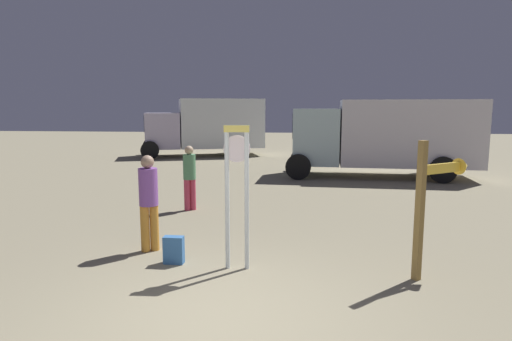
{
  "coord_description": "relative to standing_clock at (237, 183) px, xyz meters",
  "views": [
    {
      "loc": [
        0.96,
        -4.67,
        2.5
      ],
      "look_at": [
        -0.02,
        4.27,
        1.2
      ],
      "focal_mm": 30.23,
      "sensor_mm": 36.0,
      "label": 1
    }
  ],
  "objects": [
    {
      "name": "person_near_clock",
      "position": [
        -1.66,
        0.66,
        -0.41
      ],
      "size": [
        0.33,
        0.33,
        1.7
      ],
      "color": "orange",
      "rests_on": "ground_plane"
    },
    {
      "name": "box_truck_far",
      "position": [
        -3.98,
        16.01,
        0.25
      ],
      "size": [
        6.72,
        4.21,
        2.99
      ],
      "color": "silver",
      "rests_on": "ground_plane"
    },
    {
      "name": "backpack",
      "position": [
        -1.06,
        0.1,
        -1.15
      ],
      "size": [
        0.32,
        0.2,
        0.45
      ],
      "color": "#3668A4",
      "rests_on": "ground_plane"
    },
    {
      "name": "person_distant",
      "position": [
        -1.76,
        3.75,
        -0.47
      ],
      "size": [
        0.31,
        0.31,
        1.6
      ],
      "color": "#C93A56",
      "rests_on": "ground_plane"
    },
    {
      "name": "box_truck_near",
      "position": [
        4.03,
        9.64,
        0.19
      ],
      "size": [
        6.82,
        2.69,
        2.8
      ],
      "color": "silver",
      "rests_on": "ground_plane"
    },
    {
      "name": "standing_clock",
      "position": [
        0.0,
        0.0,
        0.0
      ],
      "size": [
        0.41,
        0.11,
        2.25
      ],
      "color": "silver",
      "rests_on": "ground_plane"
    },
    {
      "name": "arrow_sign",
      "position": [
        3.0,
        0.06,
        -0.04
      ],
      "size": [
        0.99,
        0.79,
        2.05
      ],
      "color": "olive",
      "rests_on": "ground_plane"
    },
    {
      "name": "ground_plane",
      "position": [
        0.04,
        -1.78,
        -1.37
      ],
      "size": [
        80.0,
        80.0,
        0.0
      ],
      "primitive_type": "plane",
      "color": "gray"
    }
  ]
}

